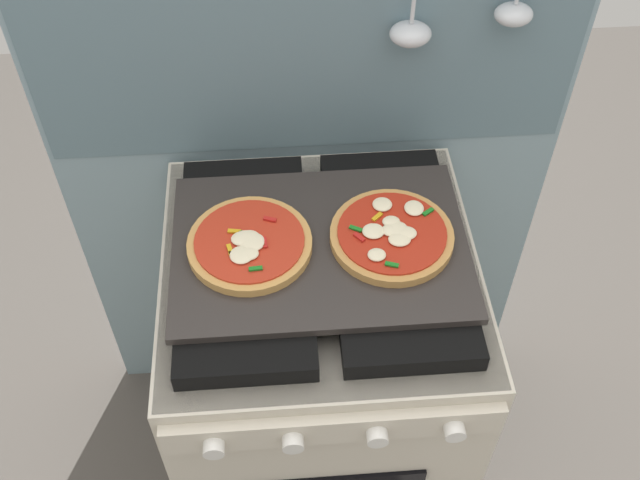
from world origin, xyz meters
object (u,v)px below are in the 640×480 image
(pizza_left, at_px, (249,244))
(pizza_right, at_px, (391,233))
(stove, at_px, (320,377))
(baking_tray, at_px, (320,246))

(pizza_left, relative_size, pizza_right, 1.00)
(stove, height_order, baking_tray, baking_tray)
(stove, bearing_deg, pizza_right, 2.81)
(baking_tray, distance_m, pizza_right, 0.13)
(baking_tray, xyz_separation_m, pizza_right, (0.13, 0.00, 0.02))
(stove, xyz_separation_m, baking_tray, (0.00, 0.00, 0.46))
(stove, distance_m, pizza_right, 0.50)
(stove, bearing_deg, baking_tray, 90.00)
(baking_tray, xyz_separation_m, pizza_left, (-0.13, -0.00, 0.02))
(baking_tray, bearing_deg, pizza_right, 2.10)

